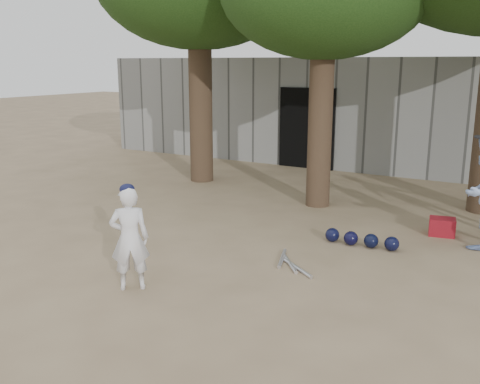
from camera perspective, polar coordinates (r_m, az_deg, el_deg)
The scene contains 6 objects.
ground at distance 7.91m, azimuth -7.46°, elevation -7.67°, with size 70.00×70.00×0.00m, color #937C5E.
boy_player at distance 6.97m, azimuth -11.70°, elevation -4.88°, with size 0.50×0.33×1.36m, color white.
red_bag at distance 9.71m, azimuth 20.75°, elevation -3.49°, with size 0.42×0.32×0.30m, color maroon.
back_building at distance 16.84m, azimuth 14.39°, elevation 8.59°, with size 16.00×5.24×3.00m.
helmet_row at distance 8.77m, azimuth 12.79°, elevation -4.95°, with size 1.19×0.29×0.23m.
bat_pile at distance 7.85m, azimuth 5.32°, elevation -7.57°, with size 0.81×0.82×0.06m.
Camera 1 is at (4.53, -5.82, 2.86)m, focal length 40.00 mm.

